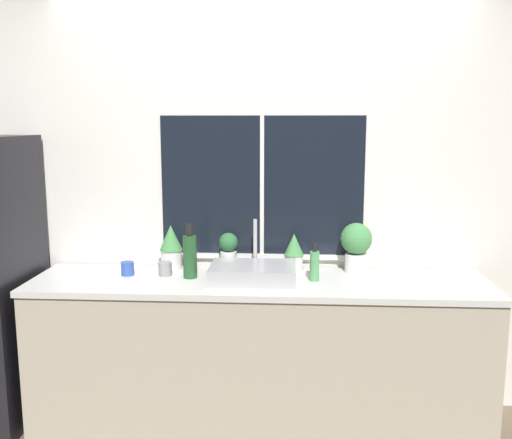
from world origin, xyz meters
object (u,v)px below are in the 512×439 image
at_px(potted_plant_far_left, 171,246).
at_px(potted_plant_center_right, 294,252).
at_px(potted_plant_center_left, 228,250).
at_px(soap_bottle, 315,265).
at_px(sink, 253,272).
at_px(bottle_tall, 190,256).
at_px(mug_blue, 127,269).
at_px(mug_grey, 165,269).
at_px(potted_plant_far_right, 356,244).

bearing_deg(potted_plant_far_left, potted_plant_center_right, 0.00).
height_order(potted_plant_center_left, soap_bottle, potted_plant_center_left).
height_order(sink, potted_plant_center_right, sink).
height_order(bottle_tall, mug_blue, bottle_tall).
xyz_separation_m(sink, soap_bottle, (0.35, 0.02, 0.04)).
xyz_separation_m(mug_grey, mug_blue, (-0.22, -0.01, -0.00)).
bearing_deg(mug_grey, potted_plant_far_left, 88.17).
distance_m(potted_plant_center_left, potted_plant_far_right, 0.77).
relative_size(potted_plant_far_left, potted_plant_center_right, 1.19).
bearing_deg(potted_plant_far_left, potted_plant_center_left, 0.00).
height_order(potted_plant_center_right, mug_grey, potted_plant_center_right).
bearing_deg(potted_plant_far_left, sink, -23.72).
bearing_deg(soap_bottle, bottle_tall, 178.40).
relative_size(potted_plant_center_left, potted_plant_far_right, 0.77).
bearing_deg(potted_plant_far_left, mug_grey, -91.83).
bearing_deg(potted_plant_center_left, sink, -53.98).
height_order(sink, mug_blue, sink).
distance_m(potted_plant_far_left, potted_plant_center_right, 0.75).
bearing_deg(soap_bottle, mug_grey, 176.25).
height_order(potted_plant_center_right, soap_bottle, potted_plant_center_right).
bearing_deg(mug_blue, potted_plant_center_right, 9.30).
relative_size(potted_plant_center_left, mug_grey, 2.81).
xyz_separation_m(potted_plant_far_left, potted_plant_center_left, (0.35, 0.00, -0.02)).
relative_size(potted_plant_center_right, soap_bottle, 1.05).
bearing_deg(mug_grey, mug_blue, -178.53).
bearing_deg(mug_grey, potted_plant_center_right, 11.56).
height_order(potted_plant_center_right, potted_plant_far_right, potted_plant_far_right).
relative_size(potted_plant_far_left, mug_blue, 3.41).
relative_size(potted_plant_far_right, soap_bottle, 1.37).
xyz_separation_m(soap_bottle, bottle_tall, (-0.71, 0.02, 0.04)).
bearing_deg(potted_plant_center_left, potted_plant_far_right, 0.00).
height_order(potted_plant_far_left, soap_bottle, potted_plant_far_left).
distance_m(potted_plant_center_left, bottle_tall, 0.28).
relative_size(potted_plant_far_right, mug_blue, 3.72).
bearing_deg(sink, mug_grey, 172.05).
relative_size(potted_plant_center_right, potted_plant_far_right, 0.77).
height_order(soap_bottle, mug_grey, soap_bottle).
height_order(sink, potted_plant_far_left, sink).
bearing_deg(potted_plant_far_left, mug_blue, -144.92).
height_order(soap_bottle, mug_blue, soap_bottle).
xyz_separation_m(potted_plant_far_left, mug_grey, (-0.00, -0.15, -0.10)).
distance_m(potted_plant_center_left, mug_grey, 0.40).
bearing_deg(soap_bottle, potted_plant_center_right, 118.71).
bearing_deg(soap_bottle, sink, -177.37).
distance_m(potted_plant_far_left, potted_plant_far_right, 1.11).
xyz_separation_m(potted_plant_far_right, mug_grey, (-1.12, -0.15, -0.13)).
distance_m(potted_plant_far_left, mug_blue, 0.30).
bearing_deg(mug_grey, sink, -7.95).
xyz_separation_m(potted_plant_far_right, mug_blue, (-1.34, -0.16, -0.13)).
bearing_deg(soap_bottle, potted_plant_far_right, 39.68).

